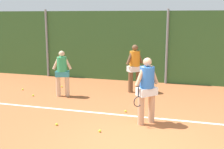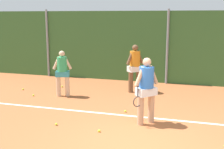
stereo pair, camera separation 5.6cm
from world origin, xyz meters
The scene contains 15 objects.
ground_plane centered at (0.00, 1.92, 0.00)m, with size 29.73×29.73×0.00m, color #A85B33.
hedge_fence_backdrop centered at (0.00, 6.52, 1.53)m, with size 19.33×0.25×3.06m, color #386633.
fence_post_left centered at (-5.58, 6.34, 1.57)m, with size 0.10×0.10×3.13m, color gray.
fence_post_center centered at (0.00, 6.34, 1.57)m, with size 0.10×0.10×3.13m, color gray.
court_baseline_paint centered at (0.00, 1.87, 0.00)m, with size 14.12×0.10×0.01m, color white.
player_foreground_near centered at (-0.03, 1.42, 1.00)m, with size 0.58×0.66×1.79m.
player_midcourt centered at (-3.37, 3.30, 0.92)m, with size 0.66×0.42×1.64m.
player_backcourt_far centered at (-1.01, 4.62, 1.01)m, with size 0.59×0.59×1.80m.
tennis_ball_2 centered at (-0.77, 2.16, 0.03)m, with size 0.07×0.07×0.07m, color #CCDB33.
tennis_ball_3 centered at (-0.52, 5.07, 0.03)m, with size 0.07×0.07×0.07m, color #CCDB33.
tennis_ball_5 centered at (-3.97, 4.46, 0.03)m, with size 0.07×0.07×0.07m, color #CCDB33.
tennis_ball_7 centered at (-1.04, 0.49, 0.03)m, with size 0.07×0.07×0.07m, color #CCDB33.
tennis_ball_8 centered at (-5.25, 3.64, 0.03)m, with size 0.07×0.07×0.07m, color #CCDB33.
tennis_ball_9 centered at (-2.28, 0.60, 0.03)m, with size 0.07×0.07×0.07m, color #CCDB33.
tennis_ball_10 centered at (-4.39, 2.96, 0.03)m, with size 0.07×0.07×0.07m, color #CCDB33.
Camera 2 is at (1.19, -5.99, 2.86)m, focal length 46.78 mm.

